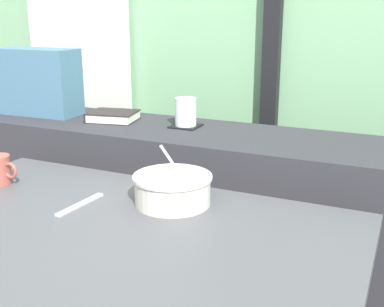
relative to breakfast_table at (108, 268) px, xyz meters
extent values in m
cube|color=silver|center=(-0.92, 1.13, 0.63)|extent=(0.56, 0.06, 2.50)
cube|color=#2D2D33|center=(-0.06, 0.63, -0.21)|extent=(2.80, 0.39, 0.82)
cube|color=#414145|center=(-0.54, 0.30, -0.27)|extent=(0.06, 0.06, 0.69)
cube|color=#4C4C51|center=(0.00, 0.00, 0.09)|extent=(1.18, 0.70, 0.03)
cube|color=black|center=(-0.11, 0.67, 0.20)|extent=(0.10, 0.10, 0.00)
cylinder|color=white|center=(-0.11, 0.67, 0.26)|extent=(0.08, 0.08, 0.10)
cylinder|color=#CC4C38|center=(-0.11, 0.67, 0.24)|extent=(0.07, 0.07, 0.06)
cube|color=black|center=(-0.40, 0.64, 0.20)|extent=(0.20, 0.17, 0.00)
cube|color=silver|center=(-0.40, 0.64, 0.22)|extent=(0.19, 0.17, 0.03)
cube|color=black|center=(-0.40, 0.64, 0.24)|extent=(0.20, 0.17, 0.00)
cube|color=black|center=(-0.48, 0.63, 0.22)|extent=(0.03, 0.14, 0.03)
cube|color=#426B84|center=(-0.73, 0.63, 0.33)|extent=(0.33, 0.15, 0.26)
cylinder|color=beige|center=(0.08, 0.20, 0.15)|extent=(0.20, 0.20, 0.08)
cylinder|color=beige|center=(0.08, 0.20, 0.18)|extent=(0.21, 0.21, 0.01)
cylinder|color=brown|center=(0.08, 0.20, 0.14)|extent=(0.18, 0.18, 0.05)
cylinder|color=silver|center=(0.07, 0.23, 0.20)|extent=(0.04, 0.11, 0.14)
ellipsoid|color=silver|center=(0.07, 0.25, 0.16)|extent=(0.03, 0.05, 0.01)
cube|color=silver|center=(-0.14, 0.08, 0.11)|extent=(0.03, 0.17, 0.01)
torus|color=#9E4C42|center=(-0.41, 0.12, 0.16)|extent=(0.05, 0.01, 0.05)
camera|label=1|loc=(0.63, -0.87, 0.60)|focal=45.45mm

